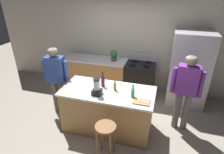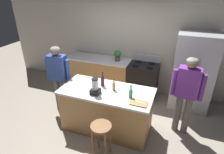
{
  "view_description": "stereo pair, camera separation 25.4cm",
  "coord_description": "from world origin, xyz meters",
  "px_view_note": "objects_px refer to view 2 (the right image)",
  "views": [
    {
      "loc": [
        0.99,
        -3.03,
        2.8
      ],
      "look_at": [
        0.0,
        0.3,
        1.08
      ],
      "focal_mm": 30.29,
      "sensor_mm": 36.0,
      "label": 1
    },
    {
      "loc": [
        1.23,
        -2.95,
        2.8
      ],
      "look_at": [
        0.0,
        0.3,
        1.08
      ],
      "focal_mm": 30.29,
      "sensor_mm": 36.0,
      "label": 2
    }
  ],
  "objects_px": {
    "bar_stool": "(101,132)",
    "chef_knife": "(140,103)",
    "stove_range": "(142,80)",
    "blender_appliance": "(95,87)",
    "bottle_soda": "(131,93)",
    "kitchen_island": "(107,110)",
    "refrigerator": "(193,72)",
    "bottle_wine": "(103,81)",
    "person_by_sink_right": "(187,90)",
    "bottle_vinegar": "(114,86)",
    "person_by_island_left": "(58,73)",
    "cutting_board": "(139,103)",
    "potted_plant": "(117,55)"
  },
  "relations": [
    {
      "from": "potted_plant",
      "to": "bottle_vinegar",
      "type": "xyz_separation_m",
      "value": [
        0.45,
        -1.49,
        -0.09
      ]
    },
    {
      "from": "refrigerator",
      "to": "person_by_sink_right",
      "type": "height_order",
      "value": "refrigerator"
    },
    {
      "from": "kitchen_island",
      "to": "person_by_sink_right",
      "type": "bearing_deg",
      "value": 17.07
    },
    {
      "from": "kitchen_island",
      "to": "potted_plant",
      "type": "relative_size",
      "value": 6.09
    },
    {
      "from": "kitchen_island",
      "to": "bottle_soda",
      "type": "bearing_deg",
      "value": -10.47
    },
    {
      "from": "refrigerator",
      "to": "chef_knife",
      "type": "distance_m",
      "value": 1.93
    },
    {
      "from": "potted_plant",
      "to": "bottle_wine",
      "type": "height_order",
      "value": "bottle_wine"
    },
    {
      "from": "blender_appliance",
      "to": "bar_stool",
      "type": "bearing_deg",
      "value": -57.16
    },
    {
      "from": "refrigerator",
      "to": "bottle_wine",
      "type": "height_order",
      "value": "refrigerator"
    },
    {
      "from": "bottle_vinegar",
      "to": "cutting_board",
      "type": "height_order",
      "value": "bottle_vinegar"
    },
    {
      "from": "person_by_sink_right",
      "to": "cutting_board",
      "type": "xyz_separation_m",
      "value": [
        -0.77,
        -0.67,
        -0.06
      ]
    },
    {
      "from": "person_by_island_left",
      "to": "cutting_board",
      "type": "bearing_deg",
      "value": -13.24
    },
    {
      "from": "kitchen_island",
      "to": "person_by_sink_right",
      "type": "height_order",
      "value": "person_by_sink_right"
    },
    {
      "from": "bar_stool",
      "to": "chef_knife",
      "type": "xyz_separation_m",
      "value": [
        0.53,
        0.49,
        0.43
      ]
    },
    {
      "from": "bar_stool",
      "to": "chef_knife",
      "type": "distance_m",
      "value": 0.84
    },
    {
      "from": "bottle_vinegar",
      "to": "blender_appliance",
      "type": "bearing_deg",
      "value": -137.49
    },
    {
      "from": "bar_stool",
      "to": "stove_range",
      "type": "bearing_deg",
      "value": 84.32
    },
    {
      "from": "refrigerator",
      "to": "person_by_sink_right",
      "type": "xyz_separation_m",
      "value": [
        -0.13,
        -1.05,
        0.07
      ]
    },
    {
      "from": "kitchen_island",
      "to": "refrigerator",
      "type": "height_order",
      "value": "refrigerator"
    },
    {
      "from": "blender_appliance",
      "to": "bottle_vinegar",
      "type": "height_order",
      "value": "blender_appliance"
    },
    {
      "from": "cutting_board",
      "to": "person_by_island_left",
      "type": "bearing_deg",
      "value": 166.76
    },
    {
      "from": "stove_range",
      "to": "bar_stool",
      "type": "height_order",
      "value": "stove_range"
    },
    {
      "from": "potted_plant",
      "to": "refrigerator",
      "type": "bearing_deg",
      "value": -1.51
    },
    {
      "from": "stove_range",
      "to": "bottle_soda",
      "type": "distance_m",
      "value": 1.71
    },
    {
      "from": "blender_appliance",
      "to": "bottle_soda",
      "type": "bearing_deg",
      "value": 8.63
    },
    {
      "from": "potted_plant",
      "to": "person_by_sink_right",
      "type": "bearing_deg",
      "value": -31.78
    },
    {
      "from": "refrigerator",
      "to": "person_by_sink_right",
      "type": "distance_m",
      "value": 1.06
    },
    {
      "from": "kitchen_island",
      "to": "blender_appliance",
      "type": "relative_size",
      "value": 5.63
    },
    {
      "from": "bottle_vinegar",
      "to": "bar_stool",
      "type": "bearing_deg",
      "value": -85.81
    },
    {
      "from": "bottle_soda",
      "to": "kitchen_island",
      "type": "bearing_deg",
      "value": 169.53
    },
    {
      "from": "blender_appliance",
      "to": "stove_range",
      "type": "bearing_deg",
      "value": 72.08
    },
    {
      "from": "bar_stool",
      "to": "bottle_vinegar",
      "type": "distance_m",
      "value": 0.91
    },
    {
      "from": "bottle_vinegar",
      "to": "bottle_soda",
      "type": "xyz_separation_m",
      "value": [
        0.38,
        -0.15,
        0.01
      ]
    },
    {
      "from": "chef_knife",
      "to": "bottle_soda",
      "type": "bearing_deg",
      "value": 161.34
    },
    {
      "from": "potted_plant",
      "to": "bottle_soda",
      "type": "height_order",
      "value": "potted_plant"
    },
    {
      "from": "blender_appliance",
      "to": "chef_knife",
      "type": "height_order",
      "value": "blender_appliance"
    },
    {
      "from": "stove_range",
      "to": "person_by_island_left",
      "type": "distance_m",
      "value": 2.18
    },
    {
      "from": "person_by_sink_right",
      "to": "chef_knife",
      "type": "relative_size",
      "value": 7.47
    },
    {
      "from": "person_by_sink_right",
      "to": "bottle_soda",
      "type": "relative_size",
      "value": 6.42
    },
    {
      "from": "person_by_sink_right",
      "to": "chef_knife",
      "type": "bearing_deg",
      "value": -138.01
    },
    {
      "from": "person_by_sink_right",
      "to": "potted_plant",
      "type": "height_order",
      "value": "person_by_sink_right"
    },
    {
      "from": "bottle_vinegar",
      "to": "bottle_wine",
      "type": "distance_m",
      "value": 0.29
    },
    {
      "from": "refrigerator",
      "to": "cutting_board",
      "type": "xyz_separation_m",
      "value": [
        -0.89,
        -1.72,
        0.01
      ]
    },
    {
      "from": "refrigerator",
      "to": "person_by_island_left",
      "type": "height_order",
      "value": "refrigerator"
    },
    {
      "from": "person_by_island_left",
      "to": "bar_stool",
      "type": "height_order",
      "value": "person_by_island_left"
    },
    {
      "from": "bottle_wine",
      "to": "bottle_soda",
      "type": "distance_m",
      "value": 0.7
    },
    {
      "from": "stove_range",
      "to": "chef_knife",
      "type": "height_order",
      "value": "stove_range"
    },
    {
      "from": "person_by_sink_right",
      "to": "cutting_board",
      "type": "bearing_deg",
      "value": -138.76
    },
    {
      "from": "blender_appliance",
      "to": "chef_knife",
      "type": "distance_m",
      "value": 0.87
    },
    {
      "from": "refrigerator",
      "to": "stove_range",
      "type": "bearing_deg",
      "value": 178.8
    }
  ]
}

